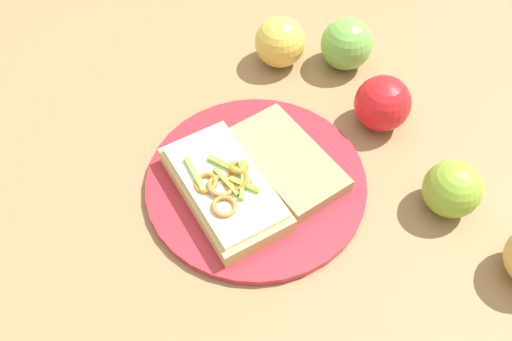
% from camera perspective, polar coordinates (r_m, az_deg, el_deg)
% --- Properties ---
extents(ground_plane, '(2.00, 2.00, 0.00)m').
position_cam_1_polar(ground_plane, '(0.73, 0.00, -1.49)').
color(ground_plane, olive).
rests_on(ground_plane, ground).
extents(plate, '(0.30, 0.30, 0.01)m').
position_cam_1_polar(plate, '(0.72, 0.00, -1.22)').
color(plate, '#B12833').
rests_on(plate, ground_plane).
extents(sandwich, '(0.15, 0.21, 0.05)m').
position_cam_1_polar(sandwich, '(0.69, -3.41, -1.78)').
color(sandwich, tan).
rests_on(sandwich, plate).
extents(bread_slice_side, '(0.12, 0.18, 0.02)m').
position_cam_1_polar(bread_slice_side, '(0.72, 3.26, 1.12)').
color(bread_slice_side, tan).
rests_on(bread_slice_side, plate).
extents(apple_1, '(0.10, 0.10, 0.08)m').
position_cam_1_polar(apple_1, '(0.86, 2.59, 13.58)').
color(apple_1, gold).
rests_on(apple_1, ground_plane).
extents(apple_2, '(0.11, 0.11, 0.07)m').
position_cam_1_polar(apple_2, '(0.72, 20.27, -1.88)').
color(apple_2, '#82AC31').
rests_on(apple_2, ground_plane).
extents(apple_3, '(0.10, 0.10, 0.08)m').
position_cam_1_polar(apple_3, '(0.87, 9.67, 13.22)').
color(apple_3, '#6CB346').
rests_on(apple_3, ground_plane).
extents(apple_4, '(0.10, 0.10, 0.08)m').
position_cam_1_polar(apple_4, '(0.79, 13.40, 7.00)').
color(apple_4, red).
rests_on(apple_4, ground_plane).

